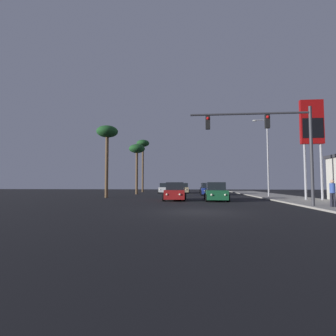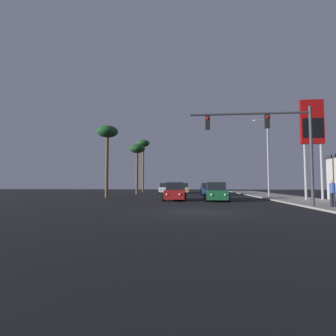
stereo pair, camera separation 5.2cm
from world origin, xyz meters
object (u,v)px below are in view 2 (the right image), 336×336
car_red (175,192)px  street_lamp (267,153)px  car_blue (208,189)px  palm_tree_mid (137,151)px  gas_station_sign (312,127)px  palm_tree_near (107,135)px  car_black (206,189)px  pedestrian_on_sidewalk (333,192)px  traffic_light_mast (274,135)px  car_tan (183,189)px  car_green (216,192)px  car_white (165,188)px  palm_tree_far (143,147)px

car_red → street_lamp: (10.21, 6.39, 4.36)m
car_blue → palm_tree_mid: bearing=-9.0°
gas_station_sign → palm_tree_near: (-20.32, 4.18, 0.42)m
gas_station_sign → car_black: bearing=113.3°
car_black → pedestrian_on_sidewalk: bearing=103.2°
car_blue → pedestrian_on_sidewalk: (6.38, -19.71, 0.27)m
car_red → traffic_light_mast: 10.62m
car_tan → pedestrian_on_sidewalk: pedestrian_on_sidewalk is taller
car_blue → traffic_light_mast: bearing=100.8°
car_black → traffic_light_mast: 26.77m
traffic_light_mast → street_lamp: size_ratio=0.88×
palm_tree_mid → car_green: bearing=-54.3°
car_blue → palm_tree_mid: 12.04m
palm_tree_mid → palm_tree_near: bearing=-97.5°
traffic_light_mast → pedestrian_on_sidewalk: bearing=-12.5°
palm_tree_near → pedestrian_on_sidewalk: bearing=-32.6°
gas_station_sign → palm_tree_near: size_ratio=1.11×
car_black → street_lamp: size_ratio=0.48×
car_red → car_green: size_ratio=1.00×
traffic_light_mast → street_lamp: street_lamp is taller
car_white → car_tan: 3.07m
palm_tree_near → car_blue: bearing=34.7°
car_tan → palm_tree_mid: (-6.73, -5.59, 5.72)m
gas_station_sign → palm_tree_far: 31.43m
car_tan → street_lamp: 17.18m
palm_tree_far → car_green: bearing=-65.1°
car_red → traffic_light_mast: traffic_light_mast is taller
car_tan → palm_tree_near: palm_tree_near is taller
car_black → car_white: size_ratio=1.00×
street_lamp → car_tan: bearing=127.4°
car_white → car_blue: (6.76, -7.51, 0.00)m
car_white → gas_station_sign: (15.34, -19.83, 5.86)m
pedestrian_on_sidewalk → palm_tree_far: 37.03m
traffic_light_mast → street_lamp: bearing=76.5°
car_black → car_blue: bearing=89.1°
palm_tree_near → street_lamp: bearing=7.5°
car_green → traffic_light_mast: 8.27m
car_white → car_blue: bearing=130.8°
street_lamp → car_red: bearing=-148.0°
car_white → car_red: bearing=97.4°
car_white → traffic_light_mast: 28.63m
car_tan → pedestrian_on_sidewalk: bearing=108.4°
car_green → street_lamp: bearing=-132.1°
street_lamp → pedestrian_on_sidewalk: bearing=-90.1°
car_red → palm_tree_mid: palm_tree_mid is taller
gas_station_sign → palm_tree_far: (-19.98, 24.18, 1.98)m
car_green → traffic_light_mast: traffic_light_mast is taller
car_red → palm_tree_near: size_ratio=0.53×
pedestrian_on_sidewalk → car_green: bearing=132.0°
car_white → palm_tree_far: palm_tree_far is taller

